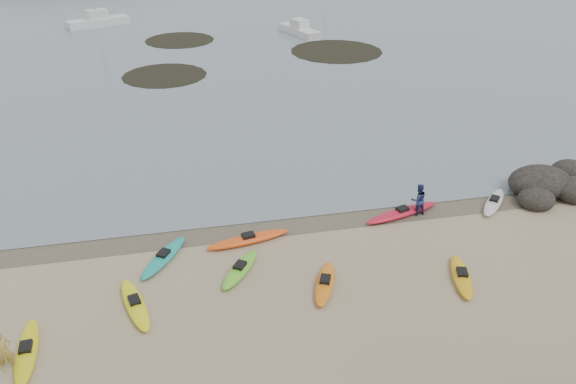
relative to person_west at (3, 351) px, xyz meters
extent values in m
plane|color=tan|center=(11.01, 7.39, -0.81)|extent=(600.00, 600.00, 0.00)
plane|color=brown|center=(11.01, 7.09, -0.81)|extent=(60.00, 60.00, 0.00)
ellipsoid|color=silver|center=(21.37, 6.59, -0.64)|extent=(2.61, 2.77, 0.34)
ellipsoid|color=orange|center=(11.40, 2.04, -0.64)|extent=(1.77, 2.95, 0.34)
ellipsoid|color=#F15014|center=(8.87, 5.81, -0.64)|extent=(3.94, 1.43, 0.34)
ellipsoid|color=teal|center=(5.14, 5.18, -0.64)|extent=(2.37, 3.20, 0.34)
ellipsoid|color=#66CF29|center=(8.20, 3.67, -0.64)|extent=(2.19, 2.80, 0.34)
ellipsoid|color=yellow|center=(0.48, 0.55, -0.64)|extent=(0.92, 3.41, 0.34)
ellipsoid|color=yellow|center=(4.02, 2.31, -0.64)|extent=(1.58, 3.46, 0.34)
ellipsoid|color=#EBA913|center=(16.94, 1.35, -0.64)|extent=(1.53, 3.06, 0.34)
ellipsoid|color=red|center=(16.49, 6.59, -0.64)|extent=(4.19, 1.85, 0.34)
imported|color=#B29A47|center=(0.00, 0.00, 0.00)|extent=(0.70, 0.59, 1.63)
imported|color=navy|center=(17.26, 6.59, 0.00)|extent=(0.84, 0.69, 1.62)
ellipsoid|color=black|center=(24.39, 7.43, -0.57)|extent=(3.32, 2.58, 1.66)
ellipsoid|color=black|center=(25.89, 6.43, -0.62)|extent=(2.40, 2.03, 1.29)
ellipsoid|color=black|center=(23.39, 6.13, -0.65)|extent=(1.84, 1.66, 1.11)
ellipsoid|color=black|center=(26.59, 8.13, -0.59)|extent=(2.03, 1.84, 1.48)
cylinder|color=black|center=(5.59, 31.95, -0.79)|extent=(7.04, 7.04, 0.04)
cylinder|color=black|center=(21.87, 36.47, -0.79)|extent=(8.79, 8.79, 0.04)
cylinder|color=black|center=(7.31, 43.94, -0.79)|extent=(7.02, 7.02, 0.04)
cube|color=silver|center=(-1.41, 52.58, -0.34)|extent=(6.99, 4.56, 0.95)
cube|color=silver|center=(19.94, 43.89, -0.39)|extent=(3.60, 6.26, 0.85)
camera|label=1|loc=(6.29, -15.07, 13.32)|focal=35.00mm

